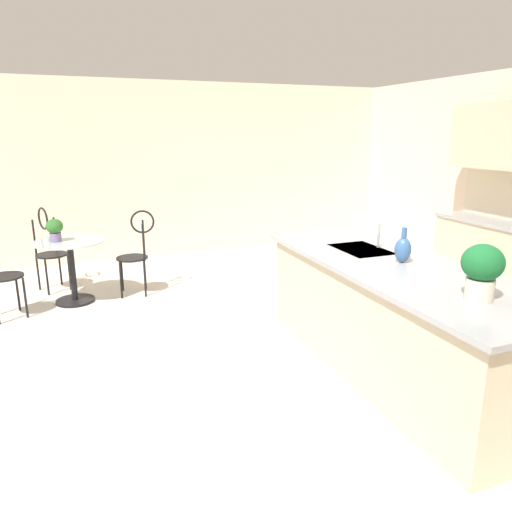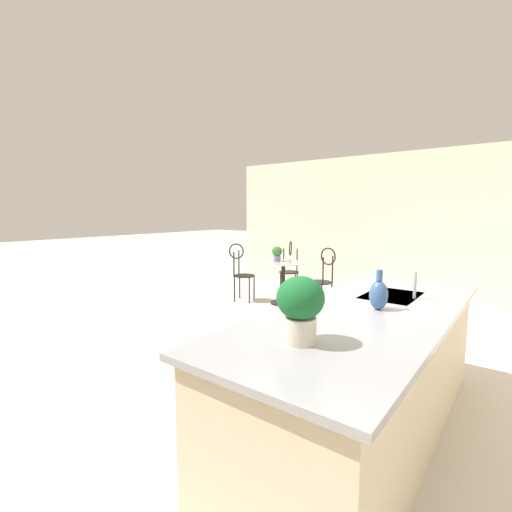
% 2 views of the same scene
% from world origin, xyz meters
% --- Properties ---
extents(ground_plane, '(40.00, 40.00, 0.00)m').
position_xyz_m(ground_plane, '(0.00, 0.00, 0.00)').
color(ground_plane, beige).
extents(wall_left_window, '(0.12, 7.80, 2.70)m').
position_xyz_m(wall_left_window, '(-4.26, 0.00, 1.35)').
color(wall_left_window, beige).
rests_on(wall_left_window, ground).
extents(kitchen_island, '(2.80, 1.06, 0.92)m').
position_xyz_m(kitchen_island, '(0.30, 0.85, 0.46)').
color(kitchen_island, beige).
rests_on(kitchen_island, ground).
extents(bistro_table, '(0.80, 0.80, 0.74)m').
position_xyz_m(bistro_table, '(-2.40, -1.63, 0.45)').
color(bistro_table, black).
rests_on(bistro_table, ground).
extents(chair_near_window, '(0.43, 0.51, 1.04)m').
position_xyz_m(chair_near_window, '(-2.44, -0.88, 0.57)').
color(chair_near_window, black).
rests_on(chair_near_window, ground).
extents(chair_toward_desk, '(0.52, 0.50, 1.04)m').
position_xyz_m(chair_toward_desk, '(-3.01, -1.88, 0.57)').
color(chair_toward_desk, black).
rests_on(chair_toward_desk, ground).
extents(sink_faucet, '(0.02, 0.02, 0.22)m').
position_xyz_m(sink_faucet, '(-0.25, 1.03, 1.03)').
color(sink_faucet, '#B2B5BA').
rests_on(sink_faucet, kitchen_island).
extents(potted_plant_on_table, '(0.18, 0.18, 0.26)m').
position_xyz_m(potted_plant_on_table, '(-2.41, -1.77, 0.89)').
color(potted_plant_on_table, '#7A669E').
rests_on(potted_plant_on_table, bistro_table).
extents(potted_plant_counter_far, '(0.25, 0.25, 0.36)m').
position_xyz_m(potted_plant_counter_far, '(1.15, 0.80, 1.13)').
color(potted_plant_counter_far, beige).
rests_on(potted_plant_counter_far, kitchen_island).
extents(vase_on_counter, '(0.13, 0.13, 0.29)m').
position_xyz_m(vase_on_counter, '(0.25, 0.91, 1.03)').
color(vase_on_counter, '#386099').
rests_on(vase_on_counter, kitchen_island).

